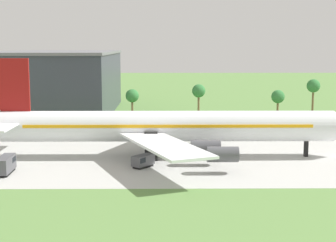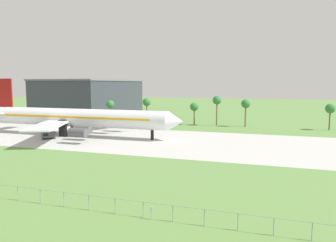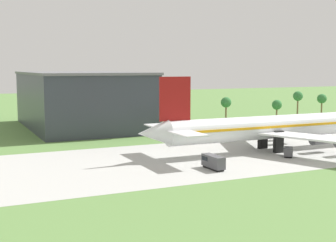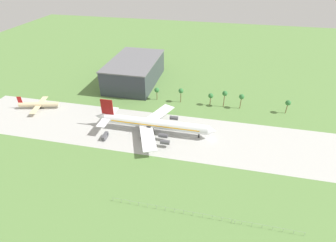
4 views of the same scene
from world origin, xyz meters
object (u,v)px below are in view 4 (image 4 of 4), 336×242
fuel_truck (105,136)px  terminal_building (135,71)px  no_stopping_sign (235,222)px  baggage_tug (144,138)px  jet_airliner (153,123)px  regional_aircraft (39,104)px

fuel_truck → terminal_building: bearing=95.4°
fuel_truck → no_stopping_sign: fuel_truck is taller
terminal_building → baggage_tug: bearing=-68.1°
jet_airliner → baggage_tug: bearing=-110.8°
jet_airliner → no_stopping_sign: bearing=-48.4°
no_stopping_sign → fuel_truck: bearing=150.4°
regional_aircraft → jet_airliner: bearing=-6.8°
jet_airliner → regional_aircraft: size_ratio=2.77×
jet_airliner → fuel_truck: (-26.23, -12.72, -4.42)m
no_stopping_sign → jet_airliner: bearing=131.6°
no_stopping_sign → terminal_building: size_ratio=0.03×
no_stopping_sign → terminal_building: 148.29m
regional_aircraft → no_stopping_sign: regional_aircraft is taller
baggage_tug → terminal_building: size_ratio=0.07×
regional_aircraft → no_stopping_sign: 150.63m
baggage_tug → no_stopping_sign: baggage_tug is taller
regional_aircraft → baggage_tug: size_ratio=6.08×
jet_airliner → terminal_building: (-33.72, 66.76, 3.78)m
jet_airliner → baggage_tug: 10.53m
jet_airliner → no_stopping_sign: 74.64m
jet_airliner → baggage_tug: size_ratio=16.82×
jet_airliner → fuel_truck: size_ratio=11.68×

